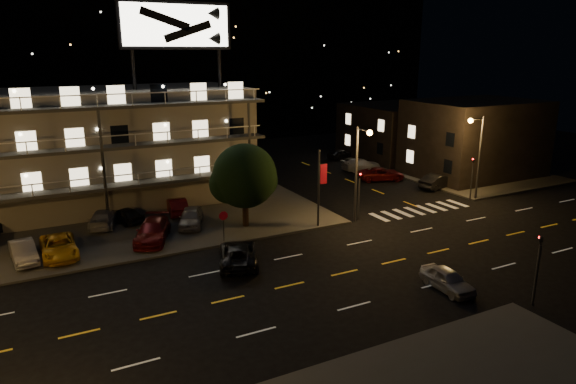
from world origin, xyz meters
name	(u,v)px	position (x,y,z in m)	size (l,w,h in m)	color
ground	(318,279)	(0.00, 0.00, 0.00)	(140.00, 140.00, 0.00)	black
curb_nw	(52,220)	(-14.00, 20.00, 0.07)	(44.00, 24.00, 0.15)	#3D3D3B
curb_ne	(446,167)	(30.00, 20.00, 0.07)	(16.00, 24.00, 0.15)	#3D3D3B
motel	(91,147)	(-9.94, 23.88, 5.34)	(28.00, 13.80, 18.10)	gray
side_bldg_front	(474,138)	(29.99, 16.00, 4.25)	(14.06, 10.00, 8.50)	black
side_bldg_back	(404,131)	(29.99, 28.00, 3.50)	(14.06, 12.00, 7.00)	black
hill_backdrop	(77,65)	(-5.94, 68.78, 11.55)	(120.00, 25.00, 24.00)	black
streetlight_nc	(359,164)	(8.50, 7.94, 4.96)	(0.44, 1.92, 8.00)	#2D2D30
streetlight_ne	(477,149)	(22.14, 8.30, 4.96)	(1.92, 0.44, 8.00)	#2D2D30
signal_nw	(359,191)	(9.00, 8.50, 2.57)	(0.20, 0.27, 4.60)	#2D2D30
signal_sw	(538,263)	(9.00, -8.50, 2.57)	(0.20, 0.27, 4.60)	#2D2D30
signal_ne	(472,174)	(22.00, 8.50, 2.57)	(0.27, 0.20, 4.60)	#2D2D30
banner_north	(320,186)	(5.09, 8.40, 3.43)	(0.83, 0.16, 6.40)	#2D2D30
stop_sign	(223,221)	(-3.00, 8.57, 1.71)	(0.91, 0.11, 2.61)	#2D2D30
tree	(244,178)	(-0.24, 11.10, 4.13)	(5.33, 5.13, 6.71)	black
lot_car_1	(23,252)	(-16.25, 11.24, 0.83)	(1.44, 4.12, 1.36)	#9A9A9F
lot_car_2	(59,247)	(-14.07, 11.11, 0.83)	(2.26, 4.91, 1.36)	gold
lot_car_3	(153,231)	(-7.65, 11.13, 0.91)	(2.14, 5.26, 1.53)	#5D0D0E
lot_car_4	(191,217)	(-4.13, 13.11, 0.88)	(1.72, 4.27, 1.45)	#9A9A9F
lot_car_7	(104,218)	(-10.36, 16.30, 0.82)	(1.89, 4.65, 1.35)	#9A9A9F
lot_car_8	(125,215)	(-8.66, 16.39, 0.80)	(1.53, 3.79, 1.29)	black
lot_car_9	(177,206)	(-4.22, 16.82, 0.85)	(1.48, 4.25, 1.40)	#5D0D0E
side_car_0	(438,181)	(22.27, 13.18, 0.76)	(1.61, 4.61, 1.52)	black
side_car_1	(381,174)	(19.25, 18.73, 0.70)	(2.33, 5.06, 1.41)	#5D0D0E
side_car_2	(361,165)	(20.07, 23.69, 0.71)	(1.98, 4.87, 1.41)	#9A9A9F
side_car_3	(340,154)	(21.55, 30.58, 0.66)	(1.55, 3.85, 1.31)	black
road_car_east	(447,279)	(6.12, -4.82, 0.65)	(1.53, 3.80, 1.29)	#9A9A9F
road_car_west	(238,254)	(-3.52, 4.51, 0.73)	(2.41, 5.23, 1.45)	black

